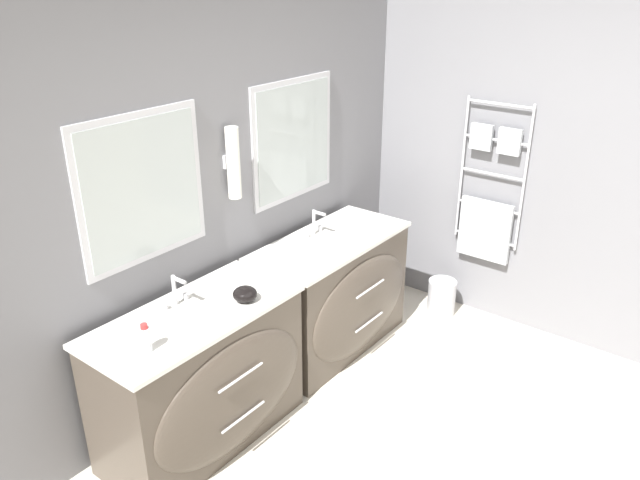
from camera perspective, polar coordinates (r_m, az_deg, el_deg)
wall_back at (r=3.53m, az=-12.39°, el=4.00°), size 5.61×0.16×2.60m
wall_right at (r=4.53m, az=18.00°, el=7.67°), size 0.13×4.05×2.60m
vanity_left at (r=3.53m, az=-10.53°, el=-12.35°), size 1.17×0.60×0.81m
vanity_right at (r=4.26m, az=1.34°, el=-4.97°), size 1.17×0.60×0.81m
faucet_left at (r=3.38m, az=-13.05°, el=-4.63°), size 0.17×0.11×0.17m
faucet_right at (r=4.14m, az=-0.45°, el=1.55°), size 0.17×0.11×0.17m
toiletry_bottle at (r=3.05m, az=-15.66°, el=-8.69°), size 0.05×0.05×0.15m
amenity_bowl at (r=3.38m, az=-6.88°, el=-4.92°), size 0.13×0.13×0.08m
waste_bin at (r=4.87m, az=11.06°, el=-5.10°), size 0.21×0.21×0.28m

